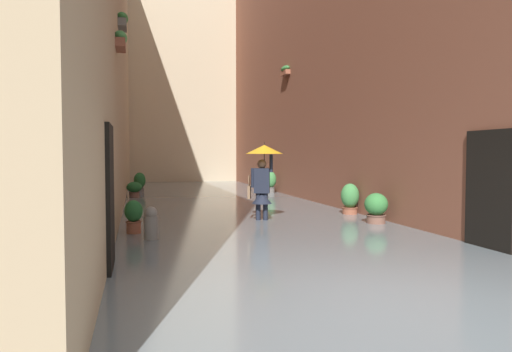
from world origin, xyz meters
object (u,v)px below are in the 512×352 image
object	(u,v)px
person_wading	(263,169)
potted_plant_far_right	(134,190)
mooring_bollard	(151,227)
potted_plant_mid_right	(140,183)
potted_plant_near_left	(271,182)
potted_plant_near_right	(134,218)
potted_plant_mid_left	(376,210)
potted_plant_far_left	(350,200)

from	to	relation	value
person_wading	potted_plant_far_right	size ratio (longest dim) A/B	2.85
mooring_bollard	potted_plant_mid_right	bearing A→B (deg)	-89.30
potted_plant_near_left	mooring_bollard	distance (m)	11.12
potted_plant_near_right	potted_plant_far_right	bearing A→B (deg)	-89.83
potted_plant_near_left	potted_plant_far_right	distance (m)	5.63
potted_plant_near_right	potted_plant_mid_left	world-z (taller)	potted_plant_mid_left
potted_plant_far_left	potted_plant_mid_right	xyz separation A→B (m)	(5.52, -8.55, 0.05)
potted_plant_near_left	potted_plant_mid_right	bearing A→B (deg)	-13.52
potted_plant_near_left	mooring_bollard	world-z (taller)	potted_plant_near_left
person_wading	potted_plant_near_left	world-z (taller)	person_wading
person_wading	mooring_bollard	size ratio (longest dim) A/B	2.67
potted_plant_far_left	potted_plant_mid_right	distance (m)	10.18
potted_plant_near_left	person_wading	bearing A→B (deg)	72.30
person_wading	potted_plant_far_right	distance (m)	7.99
potted_plant_near_left	potted_plant_near_right	bearing A→B (deg)	58.18
potted_plant_far_left	mooring_bollard	distance (m)	5.96
potted_plant_far_left	potted_plant_mid_right	size ratio (longest dim) A/B	0.97
potted_plant_far_left	potted_plant_far_right	bearing A→B (deg)	-49.58
potted_plant_mid_right	potted_plant_near_left	bearing A→B (deg)	166.48
potted_plant_near_right	potted_plant_mid_right	bearing A→B (deg)	-91.07
potted_plant_far_right	mooring_bollard	xyz separation A→B (m)	(-0.35, 9.28, -0.04)
potted_plant_mid_left	potted_plant_mid_right	xyz separation A→B (m)	(5.36, -10.27, 0.11)
potted_plant_mid_left	potted_plant_near_left	distance (m)	8.98
potted_plant_near_right	potted_plant_far_right	size ratio (longest dim) A/B	1.14
potted_plant_mid_right	potted_plant_near_left	world-z (taller)	potted_plant_near_left
potted_plant_near_left	potted_plant_far_right	xyz separation A→B (m)	(5.61, 0.52, -0.17)
potted_plant_far_left	person_wading	bearing A→B (deg)	11.91
potted_plant_mid_right	potted_plant_far_right	distance (m)	1.83
person_wading	potted_plant_mid_right	distance (m)	9.59
potted_plant_far_right	potted_plant_near_right	bearing A→B (deg)	90.17
potted_plant_mid_right	potted_plant_near_left	distance (m)	5.54
potted_plant_mid_left	mooring_bollard	distance (m)	5.29
potted_plant_near_right	mooring_bollard	size ratio (longest dim) A/B	1.07
potted_plant_near_right	potted_plant_mid_right	xyz separation A→B (m)	(-0.19, -10.29, 0.12)
mooring_bollard	potted_plant_far_right	bearing A→B (deg)	-87.83
potted_plant_near_right	potted_plant_far_right	distance (m)	8.48
potted_plant_far_right	mooring_bollard	bearing A→B (deg)	92.17
potted_plant_near_right	potted_plant_mid_left	xyz separation A→B (m)	(-5.55, -0.02, 0.01)
potted_plant_far_left	potted_plant_near_right	world-z (taller)	potted_plant_far_left
person_wading	potted_plant_mid_left	bearing A→B (deg)	154.54
potted_plant_mid_right	mooring_bollard	distance (m)	11.10
potted_plant_near_left	mooring_bollard	xyz separation A→B (m)	(5.26, 9.80, -0.22)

